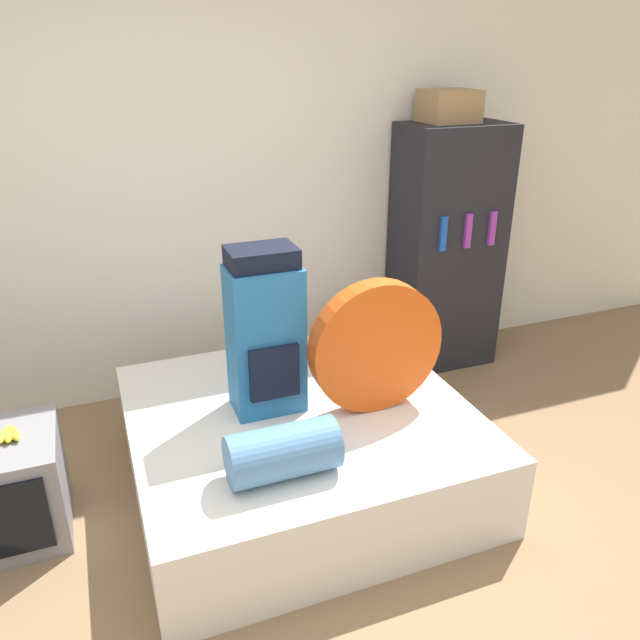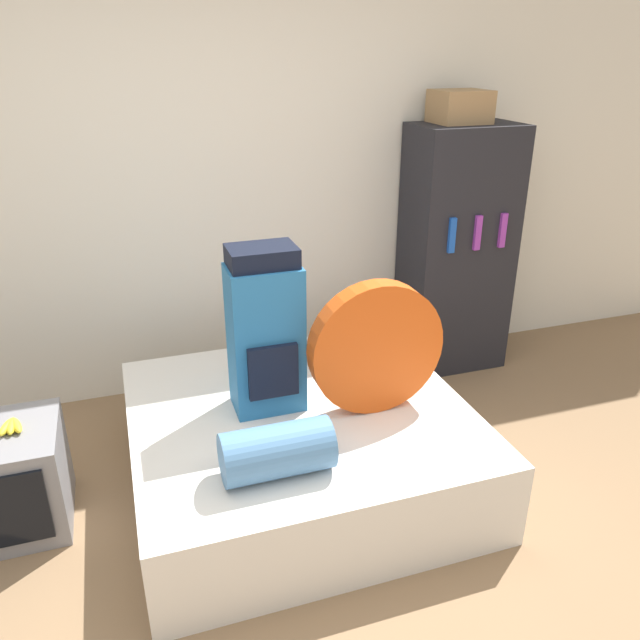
# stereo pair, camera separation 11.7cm
# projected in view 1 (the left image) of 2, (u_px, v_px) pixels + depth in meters

# --- Properties ---
(ground_plane) EXTENTS (16.00, 16.00, 0.00)m
(ground_plane) POSITION_uv_depth(u_px,v_px,m) (319.00, 638.00, 2.31)
(ground_plane) COLOR #846647
(wall_back) EXTENTS (8.00, 0.05, 2.60)m
(wall_back) POSITION_uv_depth(u_px,v_px,m) (188.00, 181.00, 3.55)
(wall_back) COLOR silver
(wall_back) RESTS_ON ground_plane
(bed) EXTENTS (1.58, 1.50, 0.41)m
(bed) POSITION_uv_depth(u_px,v_px,m) (300.00, 445.00, 3.07)
(bed) COLOR silver
(bed) RESTS_ON ground_plane
(backpack) EXTENTS (0.33, 0.26, 0.79)m
(backpack) POSITION_uv_depth(u_px,v_px,m) (265.00, 334.00, 2.85)
(backpack) COLOR #23669E
(backpack) RESTS_ON bed
(tent_bag) EXTENTS (0.64, 0.11, 0.64)m
(tent_bag) POSITION_uv_depth(u_px,v_px,m) (376.00, 346.00, 2.88)
(tent_bag) COLOR #D14C14
(tent_bag) RESTS_ON bed
(sleeping_roll) EXTENTS (0.45, 0.22, 0.22)m
(sleeping_roll) POSITION_uv_depth(u_px,v_px,m) (283.00, 452.00, 2.49)
(sleeping_roll) COLOR teal
(sleeping_roll) RESTS_ON bed
(banana_bunch) EXTENTS (0.11, 0.14, 0.04)m
(banana_bunch) POSITION_uv_depth(u_px,v_px,m) (9.00, 434.00, 2.64)
(banana_bunch) COLOR yellow
(banana_bunch) RESTS_ON television
(bookshelf) EXTENTS (0.66, 0.44, 1.58)m
(bookshelf) POSITION_uv_depth(u_px,v_px,m) (446.00, 249.00, 4.05)
(bookshelf) COLOR black
(bookshelf) RESTS_ON ground_plane
(cardboard_box) EXTENTS (0.31, 0.28, 0.19)m
(cardboard_box) POSITION_uv_depth(u_px,v_px,m) (449.00, 106.00, 3.71)
(cardboard_box) COLOR #99754C
(cardboard_box) RESTS_ON bookshelf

